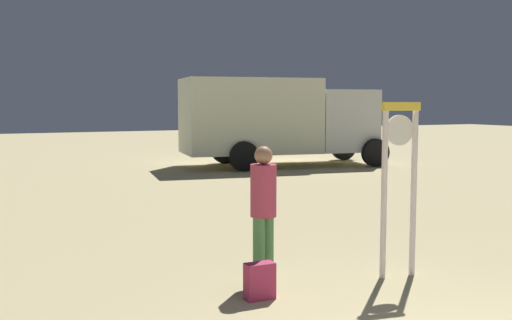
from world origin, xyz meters
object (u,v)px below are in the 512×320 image
object	(u,v)px
standing_clock	(399,171)
person_near_clock	(263,206)
backpack	(259,281)
box_truck_near	(276,118)

from	to	relation	value
standing_clock	person_near_clock	bearing A→B (deg)	161.17
person_near_clock	backpack	distance (m)	0.93
backpack	standing_clock	bearing A→B (deg)	0.86
box_truck_near	person_near_clock	bearing A→B (deg)	-118.14
standing_clock	backpack	world-z (taller)	standing_clock
backpack	box_truck_near	world-z (taller)	box_truck_near
person_near_clock	backpack	size ratio (longest dim) A/B	4.06
standing_clock	backpack	distance (m)	2.12
standing_clock	person_near_clock	world-z (taller)	standing_clock
standing_clock	box_truck_near	world-z (taller)	box_truck_near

